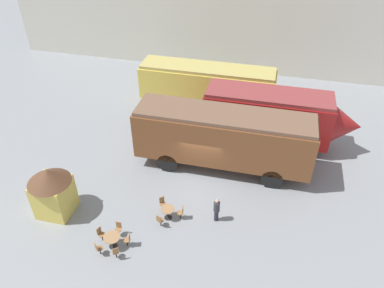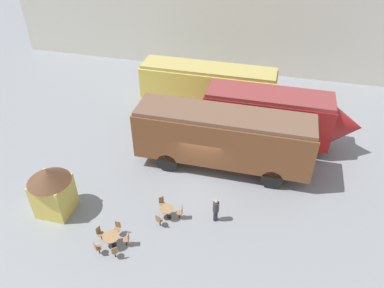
% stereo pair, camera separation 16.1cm
% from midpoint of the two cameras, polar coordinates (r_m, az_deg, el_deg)
% --- Properties ---
extents(ground_plane, '(80.00, 80.00, 0.00)m').
position_cam_midpoint_polar(ground_plane, '(23.80, 1.10, -4.76)').
color(ground_plane, gray).
extents(backdrop_wall, '(44.00, 0.15, 9.00)m').
position_cam_midpoint_polar(backdrop_wall, '(34.99, 7.03, 17.68)').
color(backdrop_wall, beige).
rests_on(backdrop_wall, ground_plane).
extents(passenger_coach_vintage, '(10.50, 2.46, 3.48)m').
position_cam_midpoint_polar(passenger_coach_vintage, '(29.67, 2.16, 9.25)').
color(passenger_coach_vintage, '#E0C64C').
rests_on(passenger_coach_vintage, ground_plane).
extents(streamlined_locomotive, '(10.29, 2.67, 3.88)m').
position_cam_midpoint_polar(streamlined_locomotive, '(25.92, 12.79, 4.23)').
color(streamlined_locomotive, maroon).
rests_on(streamlined_locomotive, ground_plane).
extents(passenger_coach_wooden, '(10.89, 2.74, 4.06)m').
position_cam_midpoint_polar(passenger_coach_wooden, '(23.05, 4.59, 1.26)').
color(passenger_coach_wooden, brown).
rests_on(passenger_coach_wooden, ground_plane).
extents(cafe_table_near, '(0.75, 0.75, 0.70)m').
position_cam_midpoint_polar(cafe_table_near, '(20.91, -3.92, -10.17)').
color(cafe_table_near, black).
rests_on(cafe_table_near, ground_plane).
extents(cafe_table_mid, '(0.86, 0.86, 0.72)m').
position_cam_midpoint_polar(cafe_table_mid, '(19.98, -12.32, -13.96)').
color(cafe_table_mid, black).
rests_on(cafe_table_mid, ground_plane).
extents(cafe_chair_0, '(0.37, 0.39, 0.87)m').
position_cam_midpoint_polar(cafe_chair_0, '(20.53, -5.17, -11.45)').
color(cafe_chair_0, black).
rests_on(cafe_chair_0, ground_plane).
extents(cafe_chair_1, '(0.38, 0.36, 0.87)m').
position_cam_midpoint_polar(cafe_chair_1, '(20.86, -1.86, -10.29)').
color(cafe_chair_1, black).
rests_on(cafe_chair_1, ground_plane).
extents(cafe_chair_2, '(0.40, 0.41, 0.87)m').
position_cam_midpoint_polar(cafe_chair_2, '(21.41, -4.74, -8.89)').
color(cafe_chair_2, black).
rests_on(cafe_chair_2, ground_plane).
extents(cafe_chair_3, '(0.40, 0.40, 0.87)m').
position_cam_midpoint_polar(cafe_chair_3, '(19.52, -11.79, -15.80)').
color(cafe_chair_3, black).
rests_on(cafe_chair_3, ground_plane).
extents(cafe_chair_4, '(0.39, 0.37, 0.87)m').
position_cam_midpoint_polar(cafe_chair_4, '(19.91, -9.95, -14.06)').
color(cafe_chair_4, black).
rests_on(cafe_chair_4, ground_plane).
extents(cafe_chair_5, '(0.36, 0.36, 0.87)m').
position_cam_midpoint_polar(cafe_chair_5, '(20.48, -11.37, -12.42)').
color(cafe_chair_5, black).
rests_on(cafe_chair_5, ground_plane).
extents(cafe_chair_6, '(0.39, 0.37, 0.87)m').
position_cam_midpoint_polar(cafe_chair_6, '(20.44, -14.00, -13.05)').
color(cafe_chair_6, black).
rests_on(cafe_chair_6, ground_plane).
extents(cafe_chair_7, '(0.40, 0.40, 0.87)m').
position_cam_midpoint_polar(cafe_chair_7, '(19.85, -14.35, -15.11)').
color(cafe_chair_7, black).
rests_on(cafe_chair_7, ground_plane).
extents(visitor_person, '(0.34, 0.34, 1.56)m').
position_cam_midpoint_polar(visitor_person, '(20.57, 3.54, -9.88)').
color(visitor_person, '#262633').
rests_on(visitor_person, ground_plane).
extents(ticket_kiosk, '(2.34, 2.34, 3.00)m').
position_cam_midpoint_polar(ticket_kiosk, '(21.82, -20.77, -6.46)').
color(ticket_kiosk, '#DBC151').
rests_on(ticket_kiosk, ground_plane).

